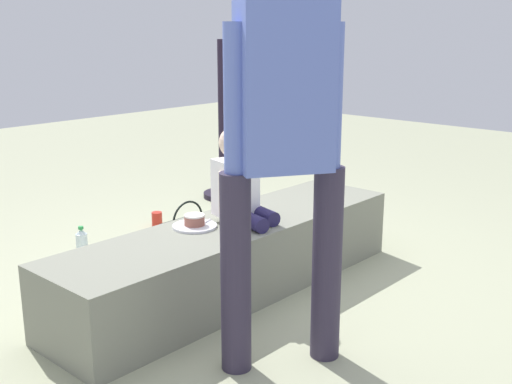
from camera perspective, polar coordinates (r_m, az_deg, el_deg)
ground_plane at (r=3.33m, az=-1.96°, el=-8.80°), size 12.00×12.00×0.00m
concrete_ledge at (r=3.26m, az=-1.99°, el=-5.85°), size 2.04×0.51×0.37m
child_seated at (r=3.17m, az=-1.55°, el=1.04°), size 0.29×0.34×0.48m
adult_standing at (r=2.36m, az=2.52°, el=6.86°), size 0.44×0.36×1.67m
cake_plate at (r=3.14m, az=-5.52°, el=-2.79°), size 0.22×0.22×0.07m
gift_bag at (r=4.27m, az=-2.27°, el=-1.02°), size 0.21×0.08×0.38m
railing_post at (r=4.98m, az=-2.75°, el=4.79°), size 0.36×0.36×1.23m
water_bottle_near_gift at (r=3.84m, az=-15.32°, el=-4.58°), size 0.07×0.07×0.21m
party_cup_red at (r=4.38m, az=-8.86°, el=-2.44°), size 0.07×0.07×0.10m
cake_box_white at (r=3.46m, az=-11.30°, el=-7.07°), size 0.35×0.32×0.12m
handbag_black_leather at (r=3.72m, az=-6.07°, el=-4.21°), size 0.31×0.13×0.36m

